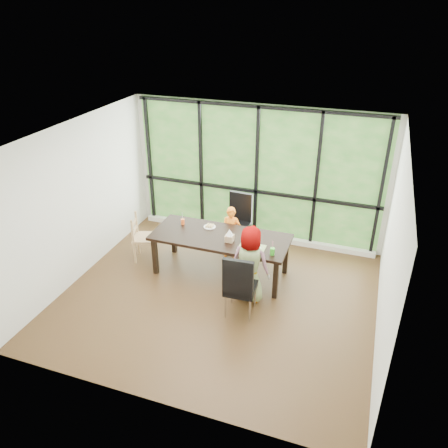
{
  "coord_description": "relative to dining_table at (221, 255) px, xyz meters",
  "views": [
    {
      "loc": [
        2.06,
        -5.58,
        4.47
      ],
      "look_at": [
        -0.1,
        0.59,
        1.05
      ],
      "focal_mm": 35.57,
      "sensor_mm": 36.0,
      "label": 1
    }
  ],
  "objects": [
    {
      "name": "window_sill",
      "position": [
        0.2,
        1.46,
        -0.33
      ],
      "size": [
        4.8,
        0.12,
        0.1
      ],
      "primitive_type": "cube",
      "color": "silver",
      "rests_on": "ground"
    },
    {
      "name": "straw_pink",
      "position": [
        0.99,
        -0.3,
        0.53
      ],
      "size": [
        0.01,
        0.04,
        0.2
      ],
      "primitive_type": "cylinder",
      "rotation": [
        0.14,
        0.0,
        0.0
      ],
      "color": "pink",
      "rests_on": "green_cup"
    },
    {
      "name": "placemat",
      "position": [
        0.62,
        -0.21,
        0.38
      ],
      "size": [
        0.44,
        0.32,
        0.01
      ],
      "primitive_type": "cube",
      "color": "tan",
      "rests_on": "dining_table"
    },
    {
      "name": "crepe_rolls_near",
      "position": [
        0.67,
        -0.23,
        0.41
      ],
      "size": [
        0.1,
        0.12,
        0.04
      ],
      "primitive_type": null,
      "color": "tan",
      "rests_on": "plate_near"
    },
    {
      "name": "orange_cup",
      "position": [
        -0.79,
        0.19,
        0.43
      ],
      "size": [
        0.06,
        0.06,
        0.1
      ],
      "primitive_type": "cylinder",
      "color": "orange",
      "rests_on": "dining_table"
    },
    {
      "name": "chair_interior_leather",
      "position": [
        0.67,
        -0.95,
        0.17
      ],
      "size": [
        0.49,
        0.49,
        1.08
      ],
      "primitive_type": "cube",
      "rotation": [
        0.0,
        0.0,
        3.21
      ],
      "color": "black",
      "rests_on": "ground"
    },
    {
      "name": "plate_near",
      "position": [
        0.67,
        -0.23,
        0.38
      ],
      "size": [
        0.23,
        0.23,
        0.01
      ],
      "primitive_type": "cylinder",
      "color": "white",
      "rests_on": "dining_table"
    },
    {
      "name": "tissue_box",
      "position": [
        0.2,
        -0.12,
        0.43
      ],
      "size": [
        0.14,
        0.14,
        0.12
      ],
      "primitive_type": "cube",
      "color": "tan",
      "rests_on": "dining_table"
    },
    {
      "name": "dining_table",
      "position": [
        0.0,
        0.0,
        0.0
      ],
      "size": [
        2.44,
        1.16,
        0.75
      ],
      "primitive_type": "cube",
      "rotation": [
        0.0,
        0.0,
        0.08
      ],
      "color": "black",
      "rests_on": "ground"
    },
    {
      "name": "ground",
      "position": [
        0.2,
        -0.69,
        -0.38
      ],
      "size": [
        5.0,
        5.0,
        0.0
      ],
      "primitive_type": "plane",
      "color": "black",
      "rests_on": "ground"
    },
    {
      "name": "window_mullions",
      "position": [
        0.2,
        1.5,
        0.98
      ],
      "size": [
        4.8,
        0.06,
        2.65
      ],
      "primitive_type": null,
      "color": "black",
      "rests_on": "back_wall"
    },
    {
      "name": "back_wall",
      "position": [
        0.2,
        1.56,
        0.98
      ],
      "size": [
        5.0,
        0.0,
        5.0
      ],
      "primitive_type": "plane",
      "rotation": [
        1.57,
        0.0,
        0.0
      ],
      "color": "silver",
      "rests_on": "ground"
    },
    {
      "name": "tissue",
      "position": [
        0.2,
        -0.12,
        0.55
      ],
      "size": [
        0.12,
        0.12,
        0.11
      ],
      "primitive_type": "cone",
      "color": "white",
      "rests_on": "tissue_box"
    },
    {
      "name": "child_toddler",
      "position": [
        0.0,
        0.59,
        0.13
      ],
      "size": [
        0.39,
        0.27,
        1.02
      ],
      "primitive_type": "imported",
      "rotation": [
        0.0,
        0.0,
        0.07
      ],
      "color": "orange",
      "rests_on": "ground"
    },
    {
      "name": "chair_end_beech",
      "position": [
        -1.49,
        -0.01,
        0.08
      ],
      "size": [
        0.51,
        0.52,
        0.9
      ],
      "primitive_type": "cube",
      "rotation": [
        0.0,
        0.0,
        1.88
      ],
      "color": "tan",
      "rests_on": "ground"
    },
    {
      "name": "foliage_backdrop",
      "position": [
        0.2,
        1.54,
        0.98
      ],
      "size": [
        4.8,
        0.02,
        2.65
      ],
      "primitive_type": "cube",
      "color": "#254E1C",
      "rests_on": "back_wall"
    },
    {
      "name": "child_older",
      "position": [
        0.7,
        -0.55,
        0.28
      ],
      "size": [
        0.67,
        0.47,
        1.3
      ],
      "primitive_type": "imported",
      "rotation": [
        0.0,
        0.0,
        3.06
      ],
      "color": "slate",
      "rests_on": "ground"
    },
    {
      "name": "straw_white",
      "position": [
        -0.79,
        0.19,
        0.52
      ],
      "size": [
        0.01,
        0.04,
        0.2
      ],
      "primitive_type": "cylinder",
      "rotation": [
        0.14,
        0.0,
        0.0
      ],
      "color": "white",
      "rests_on": "orange_cup"
    },
    {
      "name": "crepe_rolls_far",
      "position": [
        -0.29,
        0.24,
        0.41
      ],
      "size": [
        0.15,
        0.12,
        0.04
      ],
      "primitive_type": null,
      "color": "tan",
      "rests_on": "plate_far"
    },
    {
      "name": "plate_far",
      "position": [
        -0.29,
        0.24,
        0.38
      ],
      "size": [
        0.21,
        0.21,
        0.01
      ],
      "primitive_type": "cylinder",
      "color": "white",
      "rests_on": "dining_table"
    },
    {
      "name": "chair_window_leather",
      "position": [
        -0.01,
        0.98,
        0.17
      ],
      "size": [
        0.49,
        0.49,
        1.08
      ],
      "primitive_type": "cube",
      "rotation": [
        0.0,
        0.0,
        -0.07
      ],
      "color": "black",
      "rests_on": "ground"
    },
    {
      "name": "green_cup",
      "position": [
        0.99,
        -0.3,
        0.43
      ],
      "size": [
        0.08,
        0.08,
        0.12
      ],
      "primitive_type": "cylinder",
      "color": "green",
      "rests_on": "dining_table"
    }
  ]
}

